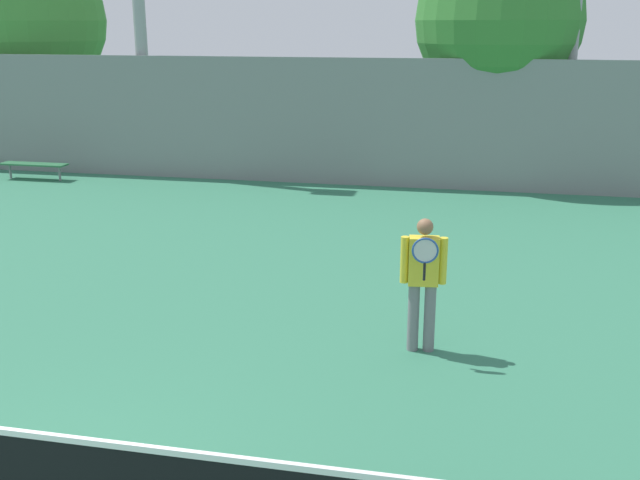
% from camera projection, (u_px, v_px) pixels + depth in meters
% --- Properties ---
extents(tennis_player, '(0.56, 0.43, 1.69)m').
position_uv_depth(tennis_player, '(423.00, 278.00, 9.06)').
color(tennis_player, slate).
rests_on(tennis_player, ground_plane).
extents(bench_adjacent_court, '(1.78, 0.40, 0.42)m').
position_uv_depth(bench_adjacent_court, '(34.00, 165.00, 19.35)').
color(bench_adjacent_court, '#28663D').
rests_on(bench_adjacent_court, ground_plane).
extents(back_fence, '(32.83, 0.06, 3.12)m').
position_uv_depth(back_fence, '(330.00, 122.00, 18.49)').
color(back_fence, gray).
rests_on(back_fence, ground_plane).
extents(tree_green_tall, '(4.17, 4.17, 6.06)m').
position_uv_depth(tree_green_tall, '(499.00, 21.00, 18.59)').
color(tree_green_tall, brown).
rests_on(tree_green_tall, ground_plane).
extents(tree_green_broad, '(4.31, 4.31, 6.13)m').
position_uv_depth(tree_green_broad, '(31.00, 21.00, 22.01)').
color(tree_green_broad, brown).
rests_on(tree_green_broad, ground_plane).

